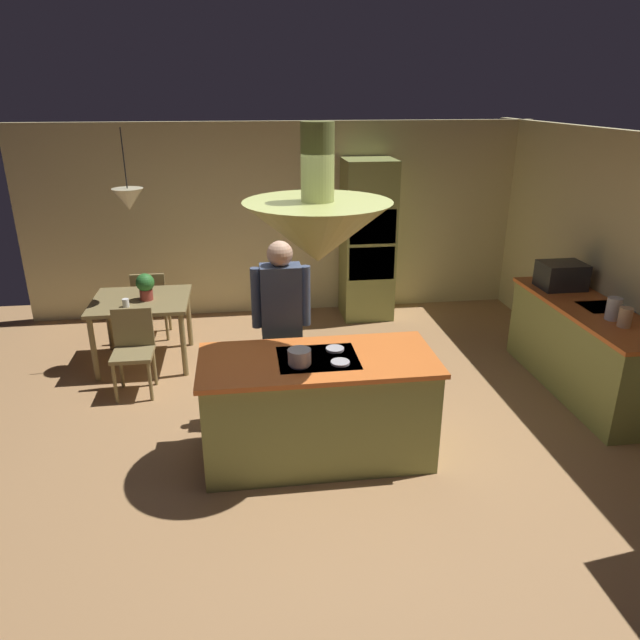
{
  "coord_description": "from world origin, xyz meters",
  "views": [
    {
      "loc": [
        -0.56,
        -4.42,
        2.91
      ],
      "look_at": [
        0.1,
        0.4,
        1.0
      ],
      "focal_mm": 32.91,
      "sensor_mm": 36.0,
      "label": 1
    }
  ],
  "objects_px": {
    "cup_on_table": "(126,303)",
    "cooking_pot_on_cooktop": "(300,357)",
    "person_at_island": "(281,319)",
    "canister_sugar": "(614,309)",
    "microwave_on_counter": "(561,275)",
    "chair_by_back_wall": "(151,300)",
    "potted_plant_on_table": "(145,285)",
    "chair_facing_island": "(133,345)",
    "oven_tower": "(368,241)",
    "dining_table": "(141,308)",
    "kitchen_island": "(318,407)",
    "canister_flour": "(625,317)"
  },
  "relations": [
    {
      "from": "cup_on_table",
      "to": "cooking_pot_on_cooktop",
      "type": "xyz_separation_m",
      "value": [
        1.65,
        -2.0,
        0.19
      ]
    },
    {
      "from": "person_at_island",
      "to": "cup_on_table",
      "type": "relative_size",
      "value": 18.96
    },
    {
      "from": "canister_sugar",
      "to": "microwave_on_counter",
      "type": "distance_m",
      "value": 0.95
    },
    {
      "from": "chair_by_back_wall",
      "to": "potted_plant_on_table",
      "type": "xyz_separation_m",
      "value": [
        0.07,
        -0.72,
        0.42
      ]
    },
    {
      "from": "chair_facing_island",
      "to": "chair_by_back_wall",
      "type": "bearing_deg",
      "value": 90.0
    },
    {
      "from": "cooking_pot_on_cooktop",
      "to": "person_at_island",
      "type": "bearing_deg",
      "value": 95.29
    },
    {
      "from": "oven_tower",
      "to": "potted_plant_on_table",
      "type": "bearing_deg",
      "value": -156.72
    },
    {
      "from": "potted_plant_on_table",
      "to": "canister_sugar",
      "type": "bearing_deg",
      "value": -19.76
    },
    {
      "from": "oven_tower",
      "to": "canister_sugar",
      "type": "relative_size",
      "value": 9.91
    },
    {
      "from": "person_at_island",
      "to": "microwave_on_counter",
      "type": "height_order",
      "value": "person_at_island"
    },
    {
      "from": "cooking_pot_on_cooktop",
      "to": "oven_tower",
      "type": "bearing_deg",
      "value": 69.52
    },
    {
      "from": "dining_table",
      "to": "kitchen_island",
      "type": "bearing_deg",
      "value": -51.01
    },
    {
      "from": "potted_plant_on_table",
      "to": "cooking_pot_on_cooktop",
      "type": "distance_m",
      "value": 2.64
    },
    {
      "from": "chair_facing_island",
      "to": "microwave_on_counter",
      "type": "relative_size",
      "value": 1.89
    },
    {
      "from": "chair_by_back_wall",
      "to": "canister_flour",
      "type": "bearing_deg",
      "value": 151.12
    },
    {
      "from": "oven_tower",
      "to": "kitchen_island",
      "type": "bearing_deg",
      "value": -108.74
    },
    {
      "from": "kitchen_island",
      "to": "potted_plant_on_table",
      "type": "xyz_separation_m",
      "value": [
        -1.63,
        2.07,
        0.47
      ]
    },
    {
      "from": "oven_tower",
      "to": "chair_by_back_wall",
      "type": "distance_m",
      "value": 2.89
    },
    {
      "from": "microwave_on_counter",
      "to": "cooking_pot_on_cooktop",
      "type": "relative_size",
      "value": 2.56
    },
    {
      "from": "oven_tower",
      "to": "chair_facing_island",
      "type": "xyz_separation_m",
      "value": [
        -2.8,
        -1.83,
        -0.55
      ]
    },
    {
      "from": "oven_tower",
      "to": "chair_facing_island",
      "type": "relative_size",
      "value": 2.42
    },
    {
      "from": "chair_facing_island",
      "to": "chair_by_back_wall",
      "type": "xyz_separation_m",
      "value": [
        0.0,
        1.38,
        0.0
      ]
    },
    {
      "from": "oven_tower",
      "to": "canister_flour",
      "type": "distance_m",
      "value": 3.43
    },
    {
      "from": "canister_sugar",
      "to": "potted_plant_on_table",
      "type": "bearing_deg",
      "value": 160.24
    },
    {
      "from": "person_at_island",
      "to": "canister_sugar",
      "type": "xyz_separation_m",
      "value": [
        3.08,
        -0.24,
        0.04
      ]
    },
    {
      "from": "canister_flour",
      "to": "microwave_on_counter",
      "type": "bearing_deg",
      "value": 90.0
    },
    {
      "from": "dining_table",
      "to": "canister_flour",
      "type": "xyz_separation_m",
      "value": [
        4.54,
        -1.81,
        0.34
      ]
    },
    {
      "from": "kitchen_island",
      "to": "microwave_on_counter",
      "type": "distance_m",
      "value": 3.23
    },
    {
      "from": "chair_facing_island",
      "to": "cup_on_table",
      "type": "distance_m",
      "value": 0.56
    },
    {
      "from": "kitchen_island",
      "to": "potted_plant_on_table",
      "type": "bearing_deg",
      "value": 128.13
    },
    {
      "from": "cup_on_table",
      "to": "cooking_pot_on_cooktop",
      "type": "bearing_deg",
      "value": -50.35
    },
    {
      "from": "person_at_island",
      "to": "potted_plant_on_table",
      "type": "xyz_separation_m",
      "value": [
        -1.39,
        1.37,
        -0.05
      ]
    },
    {
      "from": "kitchen_island",
      "to": "cup_on_table",
      "type": "xyz_separation_m",
      "value": [
        -1.81,
        1.87,
        0.34
      ]
    },
    {
      "from": "dining_table",
      "to": "cooking_pot_on_cooktop",
      "type": "distance_m",
      "value": 2.73
    },
    {
      "from": "dining_table",
      "to": "chair_by_back_wall",
      "type": "xyz_separation_m",
      "value": [
        0.0,
        0.69,
        -0.16
      ]
    },
    {
      "from": "potted_plant_on_table",
      "to": "canister_flour",
      "type": "relative_size",
      "value": 1.67
    },
    {
      "from": "oven_tower",
      "to": "microwave_on_counter",
      "type": "relative_size",
      "value": 4.57
    },
    {
      "from": "oven_tower",
      "to": "cooking_pot_on_cooktop",
      "type": "height_order",
      "value": "oven_tower"
    },
    {
      "from": "chair_facing_island",
      "to": "chair_by_back_wall",
      "type": "relative_size",
      "value": 1.0
    },
    {
      "from": "chair_by_back_wall",
      "to": "potted_plant_on_table",
      "type": "height_order",
      "value": "potted_plant_on_table"
    },
    {
      "from": "dining_table",
      "to": "chair_by_back_wall",
      "type": "height_order",
      "value": "chair_by_back_wall"
    },
    {
      "from": "chair_by_back_wall",
      "to": "microwave_on_counter",
      "type": "distance_m",
      "value": 4.78
    },
    {
      "from": "chair_by_back_wall",
      "to": "cooking_pot_on_cooktop",
      "type": "bearing_deg",
      "value": 117.8
    },
    {
      "from": "cup_on_table",
      "to": "chair_by_back_wall",
      "type": "bearing_deg",
      "value": 83.04
    },
    {
      "from": "chair_facing_island",
      "to": "cooking_pot_on_cooktop",
      "type": "xyz_separation_m",
      "value": [
        1.54,
        -1.54,
        0.49
      ]
    },
    {
      "from": "microwave_on_counter",
      "to": "person_at_island",
      "type": "bearing_deg",
      "value": -166.98
    },
    {
      "from": "chair_facing_island",
      "to": "canister_flour",
      "type": "height_order",
      "value": "canister_flour"
    },
    {
      "from": "chair_by_back_wall",
      "to": "cooking_pot_on_cooktop",
      "type": "height_order",
      "value": "cooking_pot_on_cooktop"
    },
    {
      "from": "kitchen_island",
      "to": "chair_facing_island",
      "type": "height_order",
      "value": "kitchen_island"
    },
    {
      "from": "dining_table",
      "to": "person_at_island",
      "type": "bearing_deg",
      "value": -43.65
    }
  ]
}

